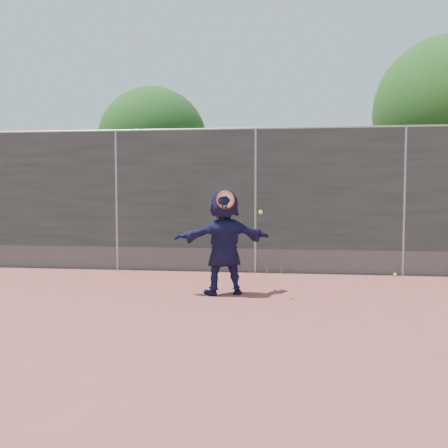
# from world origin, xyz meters

# --- Properties ---
(ground) EXTENTS (80.00, 80.00, 0.00)m
(ground) POSITION_xyz_m (0.00, 0.00, 0.00)
(ground) COLOR #9E4C42
(ground) RESTS_ON ground
(player) EXTENTS (1.71, 1.03, 1.76)m
(player) POSITION_xyz_m (-0.38, 1.27, 0.88)
(player) COLOR #16183E
(player) RESTS_ON ground
(ball_ground) EXTENTS (0.07, 0.07, 0.07)m
(ball_ground) POSITION_xyz_m (2.82, 3.35, 0.03)
(ball_ground) COLOR #EDFA37
(ball_ground) RESTS_ON ground
(fence) EXTENTS (20.00, 0.06, 3.03)m
(fence) POSITION_xyz_m (-0.00, 3.50, 1.58)
(fence) COLOR #38423D
(fence) RESTS_ON ground
(swing_action) EXTENTS (0.75, 0.14, 0.51)m
(swing_action) POSITION_xyz_m (-0.28, 1.07, 1.54)
(swing_action) COLOR #EE4916
(swing_action) RESTS_ON ground
(tree_left) EXTENTS (3.15, 3.00, 4.53)m
(tree_left) POSITION_xyz_m (-2.85, 6.55, 2.94)
(tree_left) COLOR #382314
(tree_left) RESTS_ON ground
(weed_clump) EXTENTS (0.68, 0.07, 0.30)m
(weed_clump) POSITION_xyz_m (0.29, 3.38, 0.13)
(weed_clump) COLOR #387226
(weed_clump) RESTS_ON ground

